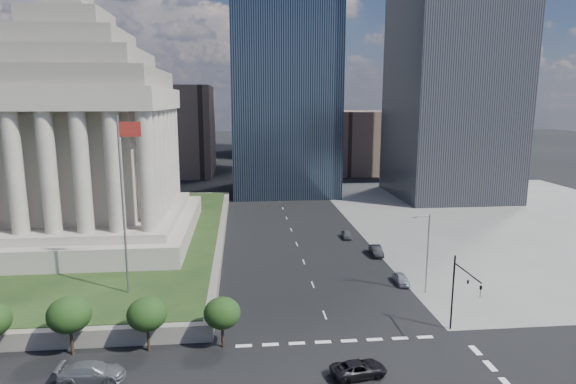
{
  "coord_description": "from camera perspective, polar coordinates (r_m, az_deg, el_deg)",
  "views": [
    {
      "loc": [
        -8.9,
        -29.24,
        23.42
      ],
      "look_at": [
        -4.45,
        16.37,
        14.69
      ],
      "focal_mm": 30.0,
      "sensor_mm": 36.0,
      "label": 1
    }
  ],
  "objects": [
    {
      "name": "ground",
      "position": [
        131.65,
        -1.6,
        0.53
      ],
      "size": [
        500.0,
        500.0,
        0.0
      ],
      "primitive_type": "plane",
      "color": "black",
      "rests_on": "ground"
    },
    {
      "name": "sidewalk_ne",
      "position": [
        107.36,
        25.39,
        -2.87
      ],
      "size": [
        68.0,
        90.0,
        0.03
      ],
      "primitive_type": "cube",
      "color": "slate",
      "rests_on": "ground"
    },
    {
      "name": "plaza_terrace",
      "position": [
        89.95,
        -29.14,
        -5.12
      ],
      "size": [
        66.0,
        70.0,
        1.8
      ],
      "primitive_type": "cube",
      "color": "slate",
      "rests_on": "ground"
    },
    {
      "name": "plaza_lawn",
      "position": [
        89.71,
        -29.19,
        -4.53
      ],
      "size": [
        64.0,
        68.0,
        0.1
      ],
      "primitive_type": "cube",
      "color": "#1E3616",
      "rests_on": "plaza_terrace"
    },
    {
      "name": "war_memorial",
      "position": [
        81.25,
        -23.84,
        8.45
      ],
      "size": [
        34.0,
        34.0,
        39.0
      ],
      "primitive_type": null,
      "color": "gray",
      "rests_on": "plaza_lawn"
    },
    {
      "name": "flagpole",
      "position": [
        55.75,
        -18.87,
        -0.46
      ],
      "size": [
        2.52,
        0.24,
        20.0
      ],
      "color": "slate",
      "rests_on": "plaza_lawn"
    },
    {
      "name": "midrise_glass",
      "position": [
        124.89,
        -0.57,
        13.8
      ],
      "size": [
        26.0,
        26.0,
        60.0
      ],
      "primitive_type": "cube",
      "color": "black",
      "rests_on": "ground"
    },
    {
      "name": "building_filler_ne",
      "position": [
        164.96,
        8.86,
        5.99
      ],
      "size": [
        20.0,
        30.0,
        20.0
      ],
      "primitive_type": "cube",
      "color": "brown",
      "rests_on": "ground"
    },
    {
      "name": "building_filler_nw",
      "position": [
        160.91,
        -13.2,
        7.14
      ],
      "size": [
        24.0,
        30.0,
        28.0
      ],
      "primitive_type": "cube",
      "color": "brown",
      "rests_on": "ground"
    },
    {
      "name": "traffic_signal_ne",
      "position": [
        51.3,
        19.86,
        -10.64
      ],
      "size": [
        0.3,
        5.74,
        8.0
      ],
      "color": "black",
      "rests_on": "ground"
    },
    {
      "name": "street_lamp_north",
      "position": [
        61.25,
        16.08,
        -6.51
      ],
      "size": [
        2.13,
        0.22,
        10.0
      ],
      "color": "slate",
      "rests_on": "ground"
    },
    {
      "name": "pickup_truck",
      "position": [
        44.56,
        8.39,
        -20.03
      ],
      "size": [
        5.22,
        3.07,
        1.36
      ],
      "primitive_type": "imported",
      "rotation": [
        0.0,
        0.0,
        1.74
      ],
      "color": "black",
      "rests_on": "ground"
    },
    {
      "name": "suv_grey",
      "position": [
        46.59,
        -22.23,
        -19.14
      ],
      "size": [
        5.53,
        2.29,
        1.6
      ],
      "primitive_type": "imported",
      "rotation": [
        0.0,
        0.0,
        1.58
      ],
      "color": "#5B5D63",
      "rests_on": "ground"
    },
    {
      "name": "parked_sedan_near",
      "position": [
        65.15,
        13.26,
        -9.98
      ],
      "size": [
        1.7,
        3.89,
        1.31
      ],
      "primitive_type": "imported",
      "rotation": [
        0.0,
        0.0,
        -0.04
      ],
      "color": "#93969B",
      "rests_on": "ground"
    },
    {
      "name": "parked_sedan_mid",
      "position": [
        75.69,
        10.41,
        -6.85
      ],
      "size": [
        1.8,
        4.51,
        1.46
      ],
      "primitive_type": "imported",
      "rotation": [
        0.0,
        0.0,
        -0.06
      ],
      "color": "black",
      "rests_on": "ground"
    },
    {
      "name": "parked_sedan_far",
      "position": [
        84.02,
        6.97,
        -5.02
      ],
      "size": [
        1.73,
        3.91,
        1.31
      ],
      "primitive_type": "imported",
      "rotation": [
        0.0,
        0.0,
        -0.05
      ],
      "color": "#55575C",
      "rests_on": "ground"
    }
  ]
}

